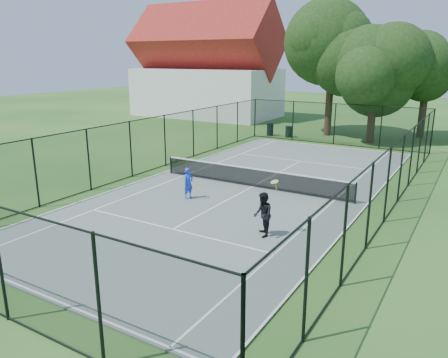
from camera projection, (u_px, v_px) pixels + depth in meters
The scene contains 12 objects.
ground at pixel (252, 188), 21.41m from camera, with size 120.00×120.00×0.00m, color #1D4E1A.
tennis_court at pixel (252, 187), 21.41m from camera, with size 11.00×24.00×0.06m, color slate.
tennis_net at pixel (253, 177), 21.26m from camera, with size 10.08×0.08×0.95m.
fence at pixel (253, 158), 21.01m from camera, with size 13.10×26.10×3.00m.
tree_near_left at pixel (332, 64), 34.42m from camera, with size 7.10×7.10×9.27m.
tree_near_mid at pixel (375, 76), 31.46m from camera, with size 6.05×6.05×7.91m.
tree_near_right at pixel (428, 70), 33.51m from camera, with size 5.97×5.97×8.23m.
building at pixel (206, 70), 46.68m from camera, with size 15.30×8.15×11.87m.
trash_bin_left at pixel (270, 129), 35.69m from camera, with size 0.58×0.58×1.03m.
trash_bin_right at pixel (289, 132), 34.92m from camera, with size 0.58×0.58×0.89m.
player_blue at pixel (188, 183), 19.48m from camera, with size 0.80×0.57×1.40m.
player_black at pixel (263, 215), 15.31m from camera, with size 0.94×1.07×2.02m.
Camera 1 is at (9.33, -18.31, 6.18)m, focal length 35.00 mm.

